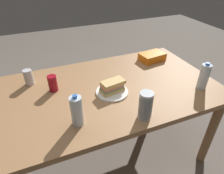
{
  "coord_description": "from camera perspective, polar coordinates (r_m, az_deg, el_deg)",
  "views": [
    {
      "loc": [
        -0.48,
        -1.17,
        1.6
      ],
      "look_at": [
        -0.03,
        -0.07,
        0.8
      ],
      "focal_mm": 31.76,
      "sensor_mm": 36.0,
      "label": 1
    }
  ],
  "objects": [
    {
      "name": "paper_plate",
      "position": [
        1.45,
        0.0,
        -1.44
      ],
      "size": [
        0.24,
        0.24,
        0.01
      ],
      "primitive_type": "cylinder",
      "color": "white",
      "rests_on": "dining_table"
    },
    {
      "name": "soda_can_red",
      "position": [
        1.51,
        -16.7,
        1.02
      ],
      "size": [
        0.07,
        0.07,
        0.12
      ],
      "primitive_type": "cylinder",
      "color": "maroon",
      "rests_on": "dining_table"
    },
    {
      "name": "water_bottle_spare",
      "position": [
        1.16,
        -10.12,
        -6.82
      ],
      "size": [
        0.07,
        0.07,
        0.21
      ],
      "color": "silver",
      "rests_on": "dining_table"
    },
    {
      "name": "sandwich",
      "position": [
        1.43,
        0.09,
        0.17
      ],
      "size": [
        0.19,
        0.13,
        0.08
      ],
      "color": "#DBB26B",
      "rests_on": "paper_plate"
    },
    {
      "name": "dining_table",
      "position": [
        1.57,
        -0.09,
        -2.55
      ],
      "size": [
        1.62,
        0.98,
        0.75
      ],
      "color": "#9E7047",
      "rests_on": "ground_plane"
    },
    {
      "name": "plastic_cup_stack",
      "position": [
        1.21,
        9.63,
        -5.27
      ],
      "size": [
        0.08,
        0.08,
        0.18
      ],
      "color": "silver",
      "rests_on": "dining_table"
    },
    {
      "name": "soda_can_silver",
      "position": [
        1.65,
        -22.89,
        2.6
      ],
      "size": [
        0.07,
        0.07,
        0.12
      ],
      "primitive_type": "cylinder",
      "color": "silver",
      "rests_on": "dining_table"
    },
    {
      "name": "water_bottle_tall",
      "position": [
        1.61,
        24.95,
        2.75
      ],
      "size": [
        0.07,
        0.07,
        0.21
      ],
      "color": "silver",
      "rests_on": "dining_table"
    },
    {
      "name": "ground_plane",
      "position": [
        2.03,
        -0.07,
        -17.67
      ],
      "size": [
        8.0,
        8.0,
        0.0
      ],
      "primitive_type": "plane",
      "color": "#70665B"
    },
    {
      "name": "chip_bag",
      "position": [
        1.94,
        11.45,
        8.55
      ],
      "size": [
        0.25,
        0.18,
        0.07
      ],
      "primitive_type": "cube",
      "rotation": [
        0.0,
        0.0,
        0.13
      ],
      "color": "orange",
      "rests_on": "dining_table"
    }
  ]
}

